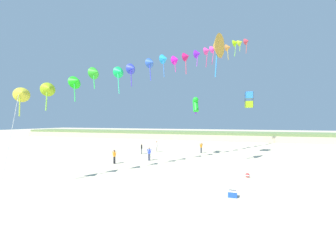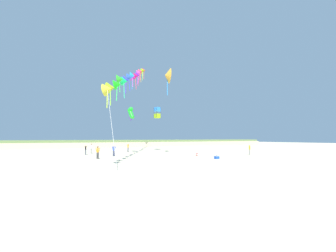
{
  "view_description": "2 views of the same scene",
  "coord_description": "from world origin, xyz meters",
  "px_view_note": "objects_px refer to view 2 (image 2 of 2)",
  "views": [
    {
      "loc": [
        4.93,
        -12.12,
        4.85
      ],
      "look_at": [
        -1.9,
        8.48,
        4.37
      ],
      "focal_mm": 24.0,
      "sensor_mm": 36.0,
      "label": 1
    },
    {
      "loc": [
        -14.73,
        -19.4,
        2.63
      ],
      "look_at": [
        0.57,
        8.53,
        4.35
      ],
      "focal_mm": 24.0,
      "sensor_mm": 36.0,
      "label": 2
    }
  ],
  "objects_px": {
    "person_mid_center": "(128,147)",
    "person_far_left": "(91,148)",
    "large_kite_high_solo": "(167,76)",
    "beach_ball": "(197,154)",
    "person_far_center": "(114,150)",
    "large_kite_low_lead": "(157,113)",
    "person_near_right": "(250,149)",
    "large_kite_mid_trail": "(131,113)",
    "person_near_left": "(98,151)",
    "person_far_right": "(86,149)",
    "beach_cooler": "(217,157)"
  },
  "relations": [
    {
      "from": "large_kite_low_lead",
      "to": "large_kite_mid_trail",
      "type": "height_order",
      "value": "large_kite_low_lead"
    },
    {
      "from": "person_near_right",
      "to": "beach_cooler",
      "type": "xyz_separation_m",
      "value": [
        -8.6,
        -2.34,
        -0.77
      ]
    },
    {
      "from": "large_kite_low_lead",
      "to": "beach_cooler",
      "type": "bearing_deg",
      "value": -94.15
    },
    {
      "from": "person_far_right",
      "to": "person_far_center",
      "type": "distance_m",
      "value": 5.67
    },
    {
      "from": "person_near_left",
      "to": "person_mid_center",
      "type": "xyz_separation_m",
      "value": [
        7.88,
        11.52,
        0.02
      ]
    },
    {
      "from": "large_kite_high_solo",
      "to": "beach_ball",
      "type": "xyz_separation_m",
      "value": [
        3.09,
        -3.61,
        -12.51
      ]
    },
    {
      "from": "beach_ball",
      "to": "person_far_center",
      "type": "bearing_deg",
      "value": 156.49
    },
    {
      "from": "person_near_right",
      "to": "large_kite_mid_trail",
      "type": "xyz_separation_m",
      "value": [
        -14.28,
        14.04,
        6.12
      ]
    },
    {
      "from": "person_far_right",
      "to": "large_kite_high_solo",
      "type": "relative_size",
      "value": 0.34
    },
    {
      "from": "person_mid_center",
      "to": "person_far_left",
      "type": "xyz_separation_m",
      "value": [
        -6.85,
        -0.95,
        0.04
      ]
    },
    {
      "from": "large_kite_low_lead",
      "to": "beach_ball",
      "type": "bearing_deg",
      "value": -91.8
    },
    {
      "from": "beach_cooler",
      "to": "large_kite_low_lead",
      "type": "bearing_deg",
      "value": 85.85
    },
    {
      "from": "person_mid_center",
      "to": "person_far_left",
      "type": "distance_m",
      "value": 6.91
    },
    {
      "from": "person_near_left",
      "to": "large_kite_high_solo",
      "type": "distance_m",
      "value": 16.29
    },
    {
      "from": "large_kite_mid_trail",
      "to": "person_far_right",
      "type": "bearing_deg",
      "value": -171.61
    },
    {
      "from": "person_far_left",
      "to": "person_mid_center",
      "type": "bearing_deg",
      "value": 7.92
    },
    {
      "from": "person_far_center",
      "to": "large_kite_high_solo",
      "type": "xyz_separation_m",
      "value": [
        8.19,
        -1.29,
        11.74
      ]
    },
    {
      "from": "person_mid_center",
      "to": "beach_cooler",
      "type": "bearing_deg",
      "value": -74.29
    },
    {
      "from": "person_near_right",
      "to": "large_kite_low_lead",
      "type": "xyz_separation_m",
      "value": [
        -7.14,
        17.91,
        7.0
      ]
    },
    {
      "from": "person_near_left",
      "to": "person_far_right",
      "type": "distance_m",
      "value": 7.86
    },
    {
      "from": "person_far_left",
      "to": "large_kite_high_solo",
      "type": "relative_size",
      "value": 0.38
    },
    {
      "from": "large_kite_low_lead",
      "to": "large_kite_high_solo",
      "type": "height_order",
      "value": "large_kite_high_solo"
    },
    {
      "from": "person_far_center",
      "to": "beach_ball",
      "type": "height_order",
      "value": "person_far_center"
    },
    {
      "from": "person_far_right",
      "to": "beach_cooler",
      "type": "height_order",
      "value": "person_far_right"
    },
    {
      "from": "person_far_right",
      "to": "beach_ball",
      "type": "xyz_separation_m",
      "value": [
        14.49,
        -9.58,
        -0.71
      ]
    },
    {
      "from": "person_mid_center",
      "to": "beach_cooler",
      "type": "relative_size",
      "value": 2.86
    },
    {
      "from": "person_mid_center",
      "to": "person_far_center",
      "type": "bearing_deg",
      "value": -120.74
    },
    {
      "from": "person_near_right",
      "to": "person_mid_center",
      "type": "xyz_separation_m",
      "value": [
        -13.92,
        16.56,
        -0.03
      ]
    },
    {
      "from": "person_near_right",
      "to": "person_far_center",
      "type": "distance_m",
      "value": 20.59
    },
    {
      "from": "person_far_left",
      "to": "large_kite_mid_trail",
      "type": "relative_size",
      "value": 0.69
    },
    {
      "from": "person_far_right",
      "to": "person_near_right",
      "type": "bearing_deg",
      "value": -30.27
    },
    {
      "from": "beach_ball",
      "to": "person_near_left",
      "type": "bearing_deg",
      "value": 173.08
    },
    {
      "from": "beach_cooler",
      "to": "person_near_left",
      "type": "bearing_deg",
      "value": 150.81
    },
    {
      "from": "person_near_left",
      "to": "person_near_right",
      "type": "relative_size",
      "value": 0.95
    },
    {
      "from": "person_near_right",
      "to": "person_near_left",
      "type": "bearing_deg",
      "value": 166.99
    },
    {
      "from": "person_mid_center",
      "to": "person_far_left",
      "type": "height_order",
      "value": "person_far_left"
    },
    {
      "from": "large_kite_low_lead",
      "to": "large_kite_mid_trail",
      "type": "distance_m",
      "value": 8.18
    },
    {
      "from": "person_far_right",
      "to": "person_near_left",
      "type": "bearing_deg",
      "value": -87.93
    },
    {
      "from": "large_kite_low_lead",
      "to": "person_far_left",
      "type": "bearing_deg",
      "value": -170.38
    },
    {
      "from": "person_far_center",
      "to": "beach_ball",
      "type": "xyz_separation_m",
      "value": [
        11.28,
        -4.91,
        -0.77
      ]
    },
    {
      "from": "person_near_right",
      "to": "person_far_right",
      "type": "distance_m",
      "value": 25.57
    },
    {
      "from": "large_kite_low_lead",
      "to": "beach_ball",
      "type": "xyz_separation_m",
      "value": [
        -0.46,
        -14.6,
        -7.8
      ]
    },
    {
      "from": "person_far_center",
      "to": "large_kite_low_lead",
      "type": "relative_size",
      "value": 0.72
    },
    {
      "from": "large_kite_mid_trail",
      "to": "person_mid_center",
      "type": "bearing_deg",
      "value": 81.71
    },
    {
      "from": "person_far_center",
      "to": "beach_ball",
      "type": "relative_size",
      "value": 4.55
    },
    {
      "from": "person_near_left",
      "to": "beach_ball",
      "type": "bearing_deg",
      "value": -6.92
    },
    {
      "from": "beach_cooler",
      "to": "beach_ball",
      "type": "distance_m",
      "value": 5.74
    },
    {
      "from": "person_near_right",
      "to": "beach_ball",
      "type": "relative_size",
      "value": 4.69
    },
    {
      "from": "person_far_center",
      "to": "person_near_right",
      "type": "bearing_deg",
      "value": -23.53
    },
    {
      "from": "person_near_right",
      "to": "large_kite_high_solo",
      "type": "height_order",
      "value": "large_kite_high_solo"
    }
  ]
}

